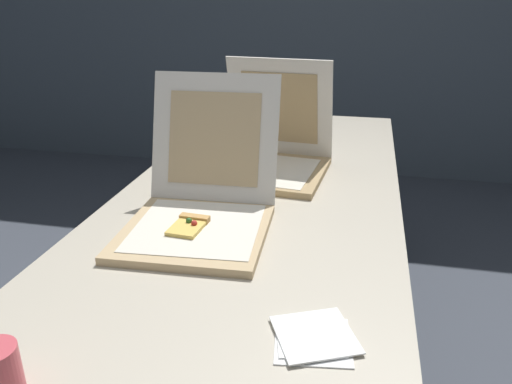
{
  "coord_description": "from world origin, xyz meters",
  "views": [
    {
      "loc": [
        0.31,
        -0.89,
        1.34
      ],
      "look_at": [
        0.02,
        0.43,
        0.79
      ],
      "focal_mm": 35.71,
      "sensor_mm": 36.0,
      "label": 1
    }
  ],
  "objects_px": {
    "table": "(260,204)",
    "cup_white_mid": "(171,171)",
    "pizza_box_middle": "(272,157)",
    "pizza_box_front": "(199,209)",
    "cup_white_far": "(222,143)",
    "napkin_pile": "(313,337)"
  },
  "relations": [
    {
      "from": "pizza_box_middle",
      "to": "cup_white_mid",
      "type": "relative_size",
      "value": 6.19
    },
    {
      "from": "pizza_box_middle",
      "to": "cup_white_mid",
      "type": "bearing_deg",
      "value": -148.97
    },
    {
      "from": "pizza_box_front",
      "to": "cup_white_far",
      "type": "distance_m",
      "value": 0.69
    },
    {
      "from": "cup_white_far",
      "to": "napkin_pile",
      "type": "bearing_deg",
      "value": -66.07
    },
    {
      "from": "table",
      "to": "cup_white_far",
      "type": "bearing_deg",
      "value": 121.8
    },
    {
      "from": "pizza_box_front",
      "to": "napkin_pile",
      "type": "distance_m",
      "value": 0.54
    },
    {
      "from": "cup_white_far",
      "to": "napkin_pile",
      "type": "height_order",
      "value": "cup_white_far"
    },
    {
      "from": "table",
      "to": "napkin_pile",
      "type": "height_order",
      "value": "napkin_pile"
    },
    {
      "from": "cup_white_mid",
      "to": "napkin_pile",
      "type": "distance_m",
      "value": 0.92
    },
    {
      "from": "table",
      "to": "napkin_pile",
      "type": "relative_size",
      "value": 11.36
    },
    {
      "from": "pizza_box_front",
      "to": "napkin_pile",
      "type": "relative_size",
      "value": 2.69
    },
    {
      "from": "pizza_box_front",
      "to": "cup_white_far",
      "type": "bearing_deg",
      "value": 98.08
    },
    {
      "from": "table",
      "to": "pizza_box_front",
      "type": "height_order",
      "value": "pizza_box_front"
    },
    {
      "from": "pizza_box_front",
      "to": "napkin_pile",
      "type": "height_order",
      "value": "pizza_box_front"
    },
    {
      "from": "pizza_box_middle",
      "to": "napkin_pile",
      "type": "bearing_deg",
      "value": -69.74
    },
    {
      "from": "cup_white_mid",
      "to": "napkin_pile",
      "type": "bearing_deg",
      "value": -52.68
    },
    {
      "from": "cup_white_far",
      "to": "cup_white_mid",
      "type": "relative_size",
      "value": 1.0
    },
    {
      "from": "table",
      "to": "cup_white_mid",
      "type": "bearing_deg",
      "value": 175.18
    },
    {
      "from": "table",
      "to": "cup_white_mid",
      "type": "distance_m",
      "value": 0.32
    },
    {
      "from": "table",
      "to": "cup_white_far",
      "type": "xyz_separation_m",
      "value": [
        -0.23,
        0.38,
        0.08
      ]
    },
    {
      "from": "table",
      "to": "pizza_box_front",
      "type": "bearing_deg",
      "value": -109.73
    },
    {
      "from": "table",
      "to": "pizza_box_middle",
      "type": "height_order",
      "value": "pizza_box_middle"
    }
  ]
}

